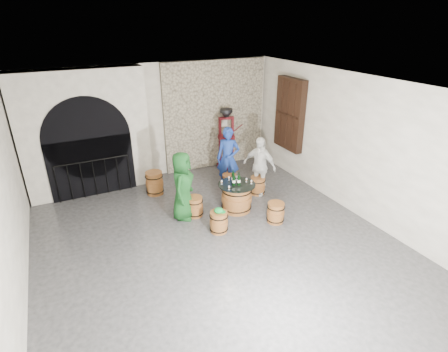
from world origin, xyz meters
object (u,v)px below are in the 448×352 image
person_blue (228,158)px  side_barrel (155,183)px  barrel_stool_near_left (219,222)px  person_white (259,166)px  barrel_stool_far (229,183)px  barrel_stool_near_right (276,213)px  wine_bottle_center (239,180)px  barrel_table (237,197)px  wine_bottle_left (234,180)px  barrel_stool_right (258,185)px  person_green (183,186)px  barrel_stool_left (195,206)px  wine_bottle_right (233,177)px  corking_press (226,135)px

person_blue → side_barrel: person_blue is taller
barrel_stool_near_left → person_white: size_ratio=0.31×
barrel_stool_far → side_barrel: side_barrel is taller
barrel_stool_near_right → wine_bottle_center: (-0.51, 0.83, 0.58)m
barrel_table → person_white: 1.16m
wine_bottle_left → barrel_stool_right: bearing=27.3°
wine_bottle_left → person_white: bearing=27.3°
person_green → person_blue: person_blue is taller
barrel_stool_left → person_blue: (1.40, 1.01, 0.61)m
barrel_stool_right → person_blue: (-0.52, 0.71, 0.61)m
barrel_stool_left → barrel_stool_right: bearing=8.9°
wine_bottle_right → barrel_stool_near_right: bearing=-61.0°
barrel_stool_left → barrel_stool_near_left: bearing=-75.7°
barrel_stool_far → wine_bottle_left: bearing=-111.9°
barrel_stool_right → wine_bottle_center: (-0.88, -0.55, 0.58)m
barrel_stool_far → wine_bottle_center: (-0.29, -1.04, 0.58)m
barrel_stool_near_right → barrel_stool_near_left: (-1.33, 0.22, 0.00)m
barrel_stool_near_right → wine_bottle_center: wine_bottle_center is taller
person_blue → person_white: size_ratio=1.08×
barrel_stool_right → wine_bottle_left: bearing=-152.7°
corking_press → wine_bottle_left: bearing=-103.2°
barrel_stool_near_left → wine_bottle_right: wine_bottle_right is taller
barrel_stool_far → person_green: 1.83m
side_barrel → wine_bottle_right: bearing=-46.2°
person_green → wine_bottle_left: bearing=-67.1°
barrel_stool_right → wine_bottle_left: wine_bottle_left is taller
barrel_stool_right → wine_bottle_right: 1.16m
wine_bottle_left → corking_press: corking_press is taller
barrel_stool_far → wine_bottle_left: wine_bottle_left is taller
corking_press → side_barrel: bearing=-154.2°
person_green → wine_bottle_center: (1.28, -0.30, 0.01)m
wine_bottle_center → corking_press: size_ratio=0.18×
wine_bottle_right → corking_press: bearing=66.9°
person_green → corking_press: size_ratio=0.87×
wine_bottle_right → wine_bottle_left: bearing=-110.3°
wine_bottle_center → person_white: bearing=32.1°
person_blue → corking_press: (0.56, 1.21, 0.23)m
barrel_table → barrel_stool_far: barrel_table is taller
side_barrel → barrel_stool_near_right: bearing=-51.4°
barrel_stool_far → wine_bottle_center: bearing=-105.6°
wine_bottle_left → wine_bottle_right: 0.16m
person_blue → corking_press: bearing=101.6°
wine_bottle_right → side_barrel: wine_bottle_right is taller
barrel_stool_left → side_barrel: size_ratio=0.77×
barrel_stool_left → person_white: person_white is taller
wine_bottle_center → wine_bottle_right: 0.20m
person_blue → barrel_stool_near_right: bearing=-49.6°
wine_bottle_right → side_barrel: bearing=133.8°
barrel_stool_left → wine_bottle_left: bearing=-12.8°
person_green → wine_bottle_center: person_green is taller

